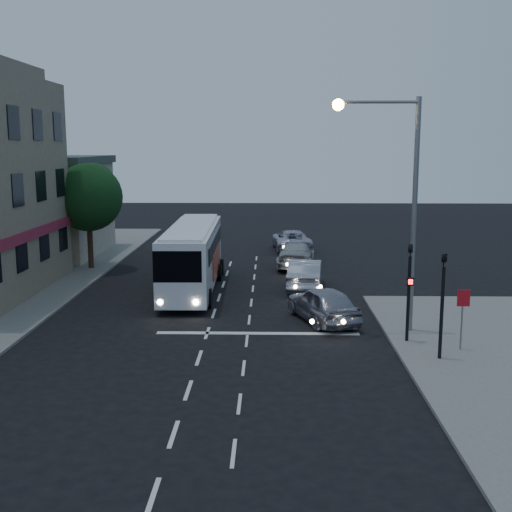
{
  "coord_description": "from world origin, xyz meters",
  "views": [
    {
      "loc": [
        2.45,
        -22.4,
        7.33
      ],
      "look_at": [
        1.82,
        7.23,
        2.2
      ],
      "focal_mm": 45.0,
      "sensor_mm": 36.0,
      "label": 1
    }
  ],
  "objects_px": {
    "tour_bus": "(193,255)",
    "street_tree": "(88,194)",
    "car_suv": "(323,304)",
    "car_sedan_b": "(296,255)",
    "traffic_signal_main": "(409,281)",
    "car_sedan_a": "(305,274)",
    "car_sedan_c": "(292,240)",
    "traffic_signal_side": "(443,293)",
    "streetlight": "(398,188)",
    "regulatory_sign": "(463,309)"
  },
  "relations": [
    {
      "from": "car_sedan_a",
      "to": "traffic_signal_main",
      "type": "xyz_separation_m",
      "value": [
        3.3,
        -9.26,
        1.65
      ]
    },
    {
      "from": "car_sedan_b",
      "to": "street_tree",
      "type": "xyz_separation_m",
      "value": [
        -12.28,
        -1.05,
        3.75
      ]
    },
    {
      "from": "car_sedan_b",
      "to": "traffic_signal_main",
      "type": "xyz_separation_m",
      "value": [
        3.53,
        -15.3,
        1.68
      ]
    },
    {
      "from": "car_suv",
      "to": "traffic_signal_side",
      "type": "height_order",
      "value": "traffic_signal_side"
    },
    {
      "from": "car_suv",
      "to": "regulatory_sign",
      "type": "height_order",
      "value": "regulatory_sign"
    },
    {
      "from": "traffic_signal_main",
      "to": "regulatory_sign",
      "type": "bearing_deg",
      "value": -30.84
    },
    {
      "from": "car_sedan_b",
      "to": "car_sedan_c",
      "type": "distance_m",
      "value": 6.26
    },
    {
      "from": "tour_bus",
      "to": "car_sedan_a",
      "type": "bearing_deg",
      "value": 1.88
    },
    {
      "from": "traffic_signal_main",
      "to": "traffic_signal_side",
      "type": "relative_size",
      "value": 1.0
    },
    {
      "from": "car_sedan_b",
      "to": "traffic_signal_side",
      "type": "relative_size",
      "value": 1.25
    },
    {
      "from": "car_sedan_b",
      "to": "traffic_signal_side",
      "type": "height_order",
      "value": "traffic_signal_side"
    },
    {
      "from": "car_suv",
      "to": "streetlight",
      "type": "xyz_separation_m",
      "value": [
        2.65,
        -1.6,
        4.97
      ]
    },
    {
      "from": "car_sedan_a",
      "to": "car_sedan_b",
      "type": "xyz_separation_m",
      "value": [
        -0.23,
        6.04,
        -0.03
      ]
    },
    {
      "from": "car_suv",
      "to": "car_sedan_a",
      "type": "distance_m",
      "value": 6.26
    },
    {
      "from": "tour_bus",
      "to": "car_sedan_a",
      "type": "distance_m",
      "value": 5.88
    },
    {
      "from": "car_sedan_b",
      "to": "streetlight",
      "type": "distance_m",
      "value": 15.11
    },
    {
      "from": "car_suv",
      "to": "traffic_signal_main",
      "type": "bearing_deg",
      "value": 114.41
    },
    {
      "from": "car_sedan_c",
      "to": "traffic_signal_side",
      "type": "xyz_separation_m",
      "value": [
        4.29,
        -23.54,
        1.69
      ]
    },
    {
      "from": "car_suv",
      "to": "traffic_signal_side",
      "type": "bearing_deg",
      "value": 106.34
    },
    {
      "from": "car_sedan_b",
      "to": "traffic_signal_side",
      "type": "xyz_separation_m",
      "value": [
        4.23,
        -17.28,
        1.68
      ]
    },
    {
      "from": "car_sedan_c",
      "to": "regulatory_sign",
      "type": "height_order",
      "value": "regulatory_sign"
    },
    {
      "from": "traffic_signal_main",
      "to": "regulatory_sign",
      "type": "relative_size",
      "value": 1.86
    },
    {
      "from": "tour_bus",
      "to": "street_tree",
      "type": "bearing_deg",
      "value": 140.85
    },
    {
      "from": "car_sedan_a",
      "to": "car_sedan_c",
      "type": "height_order",
      "value": "car_sedan_a"
    },
    {
      "from": "car_suv",
      "to": "traffic_signal_side",
      "type": "relative_size",
      "value": 1.09
    },
    {
      "from": "traffic_signal_side",
      "to": "regulatory_sign",
      "type": "relative_size",
      "value": 1.86
    },
    {
      "from": "regulatory_sign",
      "to": "streetlight",
      "type": "xyz_separation_m",
      "value": [
        -1.96,
        2.44,
        4.14
      ]
    },
    {
      "from": "tour_bus",
      "to": "traffic_signal_side",
      "type": "xyz_separation_m",
      "value": [
        9.78,
        -10.95,
        0.61
      ]
    },
    {
      "from": "car_sedan_c",
      "to": "traffic_signal_side",
      "type": "relative_size",
      "value": 1.28
    },
    {
      "from": "car_sedan_a",
      "to": "traffic_signal_side",
      "type": "xyz_separation_m",
      "value": [
        4.0,
        -11.24,
        1.65
      ]
    },
    {
      "from": "regulatory_sign",
      "to": "tour_bus",
      "type": "bearing_deg",
      "value": 137.18
    },
    {
      "from": "car_sedan_b",
      "to": "car_sedan_c",
      "type": "xyz_separation_m",
      "value": [
        -0.06,
        6.26,
        -0.02
      ]
    },
    {
      "from": "car_suv",
      "to": "tour_bus",
      "type": "bearing_deg",
      "value": -63.38
    },
    {
      "from": "car_sedan_a",
      "to": "regulatory_sign",
      "type": "xyz_separation_m",
      "value": [
        5.0,
        -10.28,
        0.82
      ]
    },
    {
      "from": "regulatory_sign",
      "to": "street_tree",
      "type": "xyz_separation_m",
      "value": [
        -17.51,
        15.26,
        2.9
      ]
    },
    {
      "from": "car_sedan_a",
      "to": "car_sedan_b",
      "type": "bearing_deg",
      "value": -82.07
    },
    {
      "from": "traffic_signal_side",
      "to": "tour_bus",
      "type": "bearing_deg",
      "value": 131.76
    },
    {
      "from": "traffic_signal_side",
      "to": "car_sedan_c",
      "type": "bearing_deg",
      "value": 100.33
    },
    {
      "from": "streetlight",
      "to": "traffic_signal_side",
      "type": "bearing_deg",
      "value": -74.3
    },
    {
      "from": "car_sedan_a",
      "to": "streetlight",
      "type": "height_order",
      "value": "streetlight"
    },
    {
      "from": "tour_bus",
      "to": "traffic_signal_main",
      "type": "height_order",
      "value": "traffic_signal_main"
    },
    {
      "from": "car_sedan_a",
      "to": "car_suv",
      "type": "bearing_deg",
      "value": 99.38
    },
    {
      "from": "car_sedan_a",
      "to": "streetlight",
      "type": "relative_size",
      "value": 0.52
    },
    {
      "from": "car_sedan_a",
      "to": "traffic_signal_main",
      "type": "relative_size",
      "value": 1.14
    },
    {
      "from": "car_sedan_b",
      "to": "street_tree",
      "type": "height_order",
      "value": "street_tree"
    },
    {
      "from": "tour_bus",
      "to": "car_sedan_b",
      "type": "relative_size",
      "value": 2.14
    },
    {
      "from": "car_sedan_a",
      "to": "streetlight",
      "type": "xyz_separation_m",
      "value": [
        3.04,
        -7.84,
        4.96
      ]
    },
    {
      "from": "street_tree",
      "to": "car_suv",
      "type": "bearing_deg",
      "value": -41.02
    },
    {
      "from": "car_sedan_a",
      "to": "street_tree",
      "type": "bearing_deg",
      "value": -15.97
    },
    {
      "from": "car_suv",
      "to": "regulatory_sign",
      "type": "bearing_deg",
      "value": 119.31
    }
  ]
}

